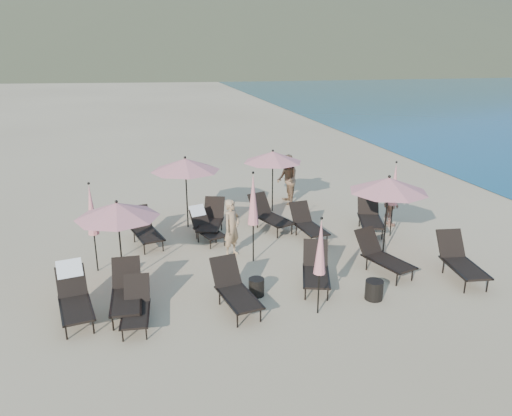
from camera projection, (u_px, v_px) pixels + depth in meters
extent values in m
plane|color=#D6BA8C|center=(322.00, 289.00, 12.52)|extent=(800.00, 800.00, 0.00)
cone|color=brown|center=(234.00, 6.00, 294.28)|extent=(690.00, 690.00, 55.00)
cone|color=brown|center=(404.00, 30.00, 355.47)|extent=(280.00, 280.00, 32.00)
cube|color=beige|center=(49.00, 20.00, 281.96)|extent=(18.00, 16.00, 38.00)
cube|color=black|center=(126.00, 302.00, 11.15)|extent=(0.70, 1.30, 0.05)
cube|color=black|center=(126.00, 272.00, 11.85)|extent=(0.68, 0.51, 0.66)
cylinder|color=black|center=(113.00, 323.00, 10.66)|extent=(0.04, 0.04, 0.36)
cylinder|color=black|center=(115.00, 299.00, 11.68)|extent=(0.04, 0.04, 0.36)
cylinder|color=black|center=(139.00, 320.00, 10.77)|extent=(0.04, 0.04, 0.36)
cylinder|color=black|center=(140.00, 296.00, 11.79)|extent=(0.04, 0.04, 0.36)
cube|color=black|center=(112.00, 302.00, 11.13)|extent=(0.09, 1.44, 0.04)
cube|color=black|center=(141.00, 299.00, 11.26)|extent=(0.09, 1.44, 0.04)
cube|color=black|center=(135.00, 315.00, 10.68)|extent=(0.67, 1.15, 0.05)
cube|color=black|center=(137.00, 288.00, 11.29)|extent=(0.61, 0.47, 0.57)
cylinder|color=black|center=(123.00, 335.00, 10.26)|extent=(0.03, 0.03, 0.31)
cylinder|color=black|center=(127.00, 312.00, 11.15)|extent=(0.03, 0.03, 0.31)
cylinder|color=black|center=(146.00, 333.00, 10.33)|extent=(0.03, 0.03, 0.31)
cylinder|color=black|center=(148.00, 310.00, 11.23)|extent=(0.03, 0.03, 0.31)
cube|color=black|center=(122.00, 315.00, 10.68)|extent=(0.15, 1.24, 0.04)
cube|color=black|center=(149.00, 313.00, 10.76)|extent=(0.15, 1.24, 0.04)
cube|color=black|center=(240.00, 299.00, 11.28)|extent=(0.88, 1.38, 0.05)
cube|color=black|center=(226.00, 271.00, 11.93)|extent=(0.74, 0.60, 0.66)
cylinder|color=black|center=(237.00, 320.00, 10.77)|extent=(0.04, 0.04, 0.36)
cylinder|color=black|center=(220.00, 298.00, 11.72)|extent=(0.04, 0.04, 0.36)
cylinder|color=black|center=(261.00, 315.00, 10.99)|extent=(0.04, 0.04, 0.36)
cylinder|color=black|center=(241.00, 293.00, 11.94)|extent=(0.04, 0.04, 0.36)
cube|color=black|center=(226.00, 300.00, 11.20)|extent=(0.30, 1.42, 0.04)
cube|color=black|center=(252.00, 294.00, 11.45)|extent=(0.30, 1.42, 0.04)
cube|color=black|center=(316.00, 277.00, 12.35)|extent=(1.00, 1.37, 0.05)
cube|color=black|center=(315.00, 253.00, 13.04)|extent=(0.75, 0.64, 0.63)
cylinder|color=black|center=(305.00, 293.00, 11.94)|extent=(0.04, 0.04, 0.35)
cylinder|color=black|center=(305.00, 274.00, 12.94)|extent=(0.04, 0.04, 0.35)
cylinder|color=black|center=(328.00, 294.00, 11.90)|extent=(0.04, 0.04, 0.35)
cylinder|color=black|center=(325.00, 275.00, 12.90)|extent=(0.04, 0.04, 0.35)
cube|color=black|center=(304.00, 276.00, 12.42)|extent=(0.48, 1.32, 0.04)
cube|color=black|center=(328.00, 276.00, 12.37)|extent=(0.48, 1.32, 0.04)
cube|color=black|center=(390.00, 263.00, 13.15)|extent=(1.01, 1.42, 0.05)
cube|color=black|center=(368.00, 241.00, 13.75)|extent=(0.77, 0.66, 0.66)
cylinder|color=black|center=(397.00, 279.00, 12.64)|extent=(0.04, 0.04, 0.36)
cylinder|color=black|center=(367.00, 264.00, 13.53)|extent=(0.04, 0.04, 0.36)
cylinder|color=black|center=(412.00, 274.00, 12.91)|extent=(0.04, 0.04, 0.36)
cylinder|color=black|center=(382.00, 259.00, 13.80)|extent=(0.04, 0.04, 0.36)
cube|color=black|center=(380.00, 264.00, 13.03)|extent=(0.46, 1.39, 0.04)
cube|color=black|center=(397.00, 259.00, 13.34)|extent=(0.46, 1.39, 0.04)
cube|color=black|center=(466.00, 269.00, 12.75)|extent=(0.87, 1.42, 0.06)
cube|color=black|center=(451.00, 243.00, 13.50)|extent=(0.76, 0.60, 0.69)
cylinder|color=black|center=(465.00, 286.00, 12.25)|extent=(0.04, 0.04, 0.38)
cylinder|color=black|center=(443.00, 267.00, 13.34)|extent=(0.04, 0.04, 0.38)
cylinder|color=black|center=(487.00, 285.00, 12.31)|extent=(0.04, 0.04, 0.38)
cylinder|color=black|center=(464.00, 266.00, 13.40)|extent=(0.04, 0.04, 0.38)
cube|color=black|center=(452.00, 268.00, 12.76)|extent=(0.25, 1.50, 0.04)
cube|color=black|center=(477.00, 267.00, 12.83)|extent=(0.25, 1.50, 0.04)
cube|color=black|center=(148.00, 235.00, 15.02)|extent=(0.96, 1.41, 0.05)
cube|color=black|center=(139.00, 217.00, 15.65)|extent=(0.77, 0.63, 0.67)
cylinder|color=black|center=(144.00, 249.00, 14.51)|extent=(0.04, 0.04, 0.37)
cylinder|color=black|center=(134.00, 237.00, 15.44)|extent=(0.04, 0.04, 0.37)
cylinder|color=black|center=(163.00, 246.00, 14.76)|extent=(0.04, 0.04, 0.37)
cylinder|color=black|center=(152.00, 234.00, 15.69)|extent=(0.04, 0.04, 0.37)
cube|color=black|center=(137.00, 236.00, 14.92)|extent=(0.39, 1.42, 0.04)
cube|color=black|center=(158.00, 233.00, 15.21)|extent=(0.39, 1.42, 0.04)
cube|color=black|center=(210.00, 233.00, 15.37)|extent=(0.88, 1.21, 0.05)
cube|color=black|center=(199.00, 218.00, 15.87)|extent=(0.66, 0.57, 0.56)
cylinder|color=black|center=(210.00, 244.00, 14.93)|extent=(0.03, 0.03, 0.31)
cylinder|color=black|center=(197.00, 235.00, 15.68)|extent=(0.03, 0.03, 0.31)
cylinder|color=black|center=(224.00, 241.00, 15.17)|extent=(0.03, 0.03, 0.31)
cylinder|color=black|center=(210.00, 232.00, 15.92)|extent=(0.03, 0.03, 0.31)
cube|color=black|center=(202.00, 234.00, 15.26)|extent=(0.42, 1.18, 0.04)
cube|color=black|center=(217.00, 231.00, 15.54)|extent=(0.42, 1.18, 0.04)
cube|color=white|center=(197.00, 211.00, 15.91)|extent=(0.55, 0.40, 0.34)
cube|color=black|center=(210.00, 225.00, 15.85)|extent=(1.05, 1.43, 0.05)
cube|color=black|center=(214.00, 207.00, 16.57)|extent=(0.79, 0.68, 0.66)
cylinder|color=black|center=(198.00, 237.00, 15.43)|extent=(0.04, 0.04, 0.36)
cylinder|color=black|center=(205.00, 225.00, 16.47)|extent=(0.04, 0.04, 0.36)
cylinder|color=black|center=(216.00, 237.00, 15.38)|extent=(0.04, 0.04, 0.36)
cylinder|color=black|center=(222.00, 225.00, 16.43)|extent=(0.04, 0.04, 0.36)
cube|color=black|center=(200.00, 224.00, 15.93)|extent=(0.51, 1.38, 0.04)
cube|color=black|center=(220.00, 225.00, 15.87)|extent=(0.51, 1.38, 0.04)
cube|color=black|center=(275.00, 220.00, 16.29)|extent=(1.09, 1.48, 0.06)
cube|color=black|center=(259.00, 204.00, 16.89)|extent=(0.81, 0.70, 0.68)
cylinder|color=black|center=(277.00, 233.00, 15.76)|extent=(0.04, 0.04, 0.38)
cylinder|color=black|center=(257.00, 222.00, 16.66)|extent=(0.04, 0.04, 0.38)
cylinder|color=black|center=(292.00, 229.00, 16.06)|extent=(0.04, 0.04, 0.38)
cylinder|color=black|center=(271.00, 219.00, 16.96)|extent=(0.04, 0.04, 0.38)
cube|color=black|center=(265.00, 221.00, 16.15)|extent=(0.54, 1.42, 0.04)
cube|color=black|center=(282.00, 217.00, 16.50)|extent=(0.54, 1.42, 0.04)
cube|color=black|center=(312.00, 229.00, 15.54)|extent=(0.78, 1.31, 0.05)
cube|color=black|center=(300.00, 212.00, 16.19)|extent=(0.69, 0.54, 0.64)
cylinder|color=black|center=(311.00, 242.00, 15.05)|extent=(0.04, 0.04, 0.35)
cylinder|color=black|center=(296.00, 230.00, 16.00)|extent=(0.04, 0.04, 0.35)
cylinder|color=black|center=(327.00, 240.00, 15.23)|extent=(0.04, 0.04, 0.35)
cylinder|color=black|center=(311.00, 228.00, 16.18)|extent=(0.04, 0.04, 0.35)
cube|color=black|center=(302.00, 230.00, 15.48)|extent=(0.20, 1.39, 0.04)
cube|color=black|center=(320.00, 227.00, 15.69)|extent=(0.20, 1.39, 0.04)
cube|color=black|center=(371.00, 222.00, 16.13)|extent=(1.08, 1.49, 0.06)
cube|color=black|center=(368.00, 204.00, 16.88)|extent=(0.82, 0.70, 0.69)
cylinder|color=black|center=(364.00, 233.00, 15.69)|extent=(0.04, 0.04, 0.38)
cylinder|color=black|center=(359.00, 221.00, 16.78)|extent=(0.04, 0.04, 0.38)
cylinder|color=black|center=(382.00, 234.00, 15.64)|extent=(0.04, 0.04, 0.38)
cylinder|color=black|center=(377.00, 222.00, 16.73)|extent=(0.04, 0.04, 0.38)
cube|color=black|center=(360.00, 221.00, 16.21)|extent=(0.53, 1.44, 0.04)
cube|color=black|center=(381.00, 221.00, 16.15)|extent=(0.53, 1.44, 0.04)
cube|color=black|center=(76.00, 310.00, 10.83)|extent=(0.86, 1.35, 0.05)
cube|color=black|center=(71.00, 281.00, 11.46)|extent=(0.72, 0.58, 0.65)
cylinder|color=black|center=(66.00, 332.00, 10.33)|extent=(0.04, 0.04, 0.36)
cylinder|color=black|center=(62.00, 308.00, 11.26)|extent=(0.04, 0.04, 0.36)
cylinder|color=black|center=(93.00, 326.00, 10.54)|extent=(0.04, 0.04, 0.36)
cylinder|color=black|center=(87.00, 303.00, 11.47)|extent=(0.04, 0.04, 0.36)
cube|color=black|center=(61.00, 311.00, 10.75)|extent=(0.29, 1.39, 0.04)
cube|color=black|center=(91.00, 305.00, 10.99)|extent=(0.29, 1.39, 0.04)
cube|color=white|center=(69.00, 269.00, 11.51)|extent=(0.61, 0.39, 0.39)
cylinder|color=black|center=(120.00, 246.00, 12.51)|extent=(0.04, 0.04, 2.08)
cone|color=pink|center=(117.00, 210.00, 12.22)|extent=(2.08, 2.08, 0.38)
sphere|color=black|center=(116.00, 202.00, 12.15)|extent=(0.08, 0.08, 0.08)
cylinder|color=black|center=(386.00, 219.00, 14.21)|extent=(0.05, 0.05, 2.24)
cone|color=pink|center=(389.00, 185.00, 13.89)|extent=(2.24, 2.24, 0.40)
sphere|color=black|center=(389.00, 177.00, 13.82)|extent=(0.09, 0.09, 0.09)
cylinder|color=black|center=(187.00, 195.00, 16.44)|extent=(0.05, 0.05, 2.26)
cone|color=pink|center=(185.00, 165.00, 16.12)|extent=(2.26, 2.26, 0.41)
sphere|color=black|center=(185.00, 157.00, 16.04)|extent=(0.09, 0.09, 0.09)
cylinder|color=black|center=(273.00, 183.00, 18.09)|extent=(0.04, 0.04, 2.13)
cone|color=pink|center=(273.00, 157.00, 17.79)|extent=(2.13, 2.13, 0.39)
sphere|color=black|center=(273.00, 151.00, 17.72)|extent=(0.08, 0.08, 0.08)
cylinder|color=black|center=(318.00, 293.00, 11.26)|extent=(0.04, 0.04, 1.00)
cone|color=pink|center=(320.00, 247.00, 10.90)|extent=(0.27, 0.27, 1.27)
sphere|color=black|center=(322.00, 218.00, 10.70)|extent=(0.06, 0.06, 0.06)
cylinder|color=black|center=(391.00, 220.00, 15.85)|extent=(0.04, 0.04, 1.05)
cone|color=pink|center=(395.00, 184.00, 15.48)|extent=(0.29, 0.29, 1.34)
sphere|color=black|center=(397.00, 162.00, 15.26)|extent=(0.07, 0.07, 0.07)
cylinder|color=black|center=(96.00, 253.00, 13.38)|extent=(0.04, 0.04, 1.07)
cone|color=pink|center=(91.00, 210.00, 13.00)|extent=(0.29, 0.29, 1.36)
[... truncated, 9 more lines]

